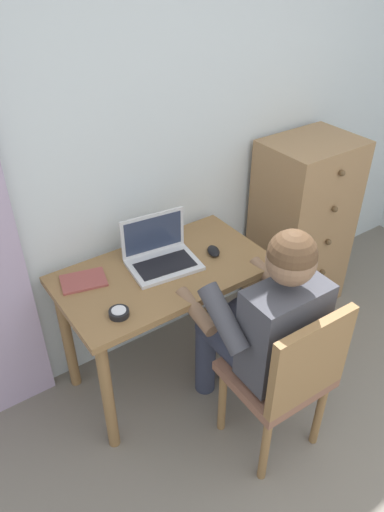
% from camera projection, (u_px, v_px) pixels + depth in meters
% --- Properties ---
extents(wall_back, '(4.80, 0.05, 2.50)m').
position_uv_depth(wall_back, '(157.00, 139.00, 2.41)').
color(wall_back, silver).
rests_on(wall_back, ground_plane).
extents(desk, '(1.05, 0.59, 0.74)m').
position_uv_depth(desk, '(165.00, 289.00, 2.43)').
color(desk, olive).
rests_on(desk, ground_plane).
extents(dresser, '(0.55, 0.45, 1.13)m').
position_uv_depth(dresser, '(302.00, 226.00, 3.03)').
color(dresser, '#9E754C').
rests_on(dresser, ground_plane).
extents(chair, '(0.43, 0.41, 0.90)m').
position_uv_depth(chair, '(287.00, 375.00, 2.11)').
color(chair, brown).
rests_on(chair, ground_plane).
extents(person_seated, '(0.54, 0.59, 1.22)m').
position_uv_depth(person_seated, '(263.00, 321.00, 2.13)').
color(person_seated, '#33384C').
rests_on(person_seated, ground_plane).
extents(laptop, '(0.37, 0.29, 0.24)m').
position_uv_depth(laptop, '(160.00, 254.00, 2.38)').
color(laptop, silver).
rests_on(laptop, desk).
extents(computer_mouse, '(0.09, 0.11, 0.03)m').
position_uv_depth(computer_mouse, '(214.00, 251.00, 2.47)').
color(computer_mouse, black).
rests_on(computer_mouse, desk).
extents(desk_clock, '(0.09, 0.09, 0.03)m').
position_uv_depth(desk_clock, '(119.00, 313.00, 2.08)').
color(desk_clock, black).
rests_on(desk_clock, desk).
extents(notebook_pad, '(0.24, 0.20, 0.01)m').
position_uv_depth(notebook_pad, '(84.00, 281.00, 2.28)').
color(notebook_pad, '#994742').
rests_on(notebook_pad, desk).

